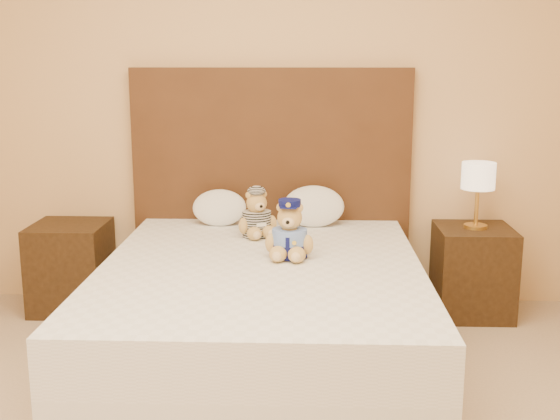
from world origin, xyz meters
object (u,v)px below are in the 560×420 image
object	(u,v)px
teddy_prisoner	(257,213)
nightstand_right	(473,271)
pillow_left	(219,206)
lamp	(478,179)
bed	(262,315)
pillow_right	(314,204)
nightstand_left	(71,267)
teddy_police	(290,229)

from	to	relation	value
teddy_prisoner	nightstand_right	bearing A→B (deg)	-13.86
pillow_left	lamp	bearing A→B (deg)	-1.10
lamp	pillow_left	bearing A→B (deg)	178.90
pillow_left	teddy_prisoner	bearing A→B (deg)	-48.47
bed	nightstand_right	size ratio (longest dim) A/B	3.64
pillow_right	nightstand_right	bearing A→B (deg)	-1.75
nightstand_left	lamp	distance (m)	2.56
teddy_prisoner	bed	bearing A→B (deg)	-108.44
pillow_left	pillow_right	bearing A→B (deg)	0.00
pillow_right	pillow_left	bearing A→B (deg)	180.00
nightstand_left	nightstand_right	size ratio (longest dim) A/B	1.00
bed	nightstand_left	distance (m)	1.48
pillow_left	pillow_right	distance (m)	0.58
nightstand_right	lamp	distance (m)	0.57
nightstand_left	teddy_police	size ratio (longest dim) A/B	1.82
nightstand_left	pillow_right	distance (m)	1.57
nightstand_right	pillow_right	xyz separation A→B (m)	(-0.98, 0.03, 0.41)
bed	teddy_prisoner	size ratio (longest dim) A/B	7.35
nightstand_right	lamp	xyz separation A→B (m)	(-0.00, 0.00, 0.57)
teddy_police	nightstand_right	bearing A→B (deg)	37.88
lamp	pillow_left	world-z (taller)	lamp
nightstand_right	lamp	size ratio (longest dim) A/B	1.38
nightstand_left	bed	bearing A→B (deg)	-32.62
nightstand_right	pillow_left	distance (m)	1.61
pillow_right	teddy_police	bearing A→B (deg)	-100.22
nightstand_left	nightstand_right	world-z (taller)	same
bed	nightstand_right	distance (m)	1.48
teddy_police	teddy_prisoner	world-z (taller)	teddy_police
teddy_police	pillow_right	world-z (taller)	teddy_police
nightstand_left	nightstand_right	bearing A→B (deg)	0.00
teddy_prisoner	pillow_left	size ratio (longest dim) A/B	0.82
teddy_police	pillow_right	bearing A→B (deg)	85.82
bed	teddy_prisoner	bearing A→B (deg)	96.33
lamp	nightstand_left	bearing A→B (deg)	180.00
nightstand_left	pillow_left	world-z (taller)	pillow_left
bed	pillow_right	world-z (taller)	pillow_right
teddy_prisoner	pillow_right	size ratio (longest dim) A/B	0.73
pillow_left	bed	bearing A→B (deg)	-69.46
nightstand_left	teddy_prisoner	xyz separation A→B (m)	(1.19, -0.25, 0.41)
lamp	pillow_left	distance (m)	1.57
pillow_right	lamp	bearing A→B (deg)	-1.75
nightstand_right	teddy_prisoner	bearing A→B (deg)	-169.09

